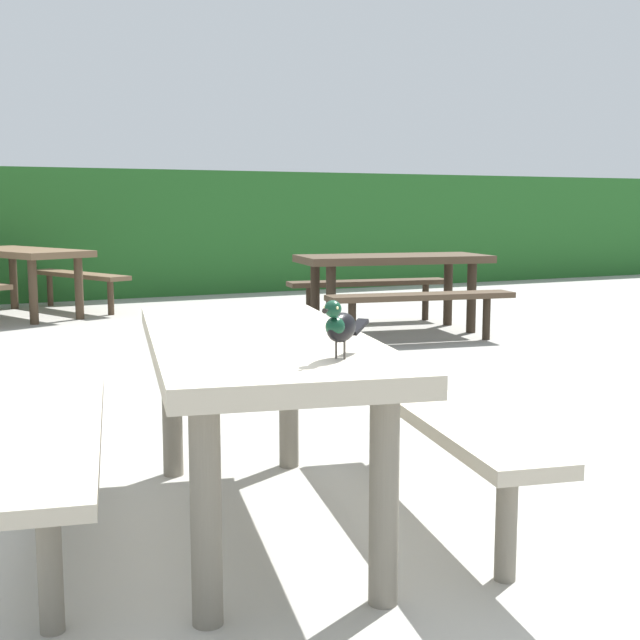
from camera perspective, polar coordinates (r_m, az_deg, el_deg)
name	(u,v)px	position (r m, az deg, el deg)	size (l,w,h in m)	color
ground_plane	(266,532)	(3.21, -3.70, -14.20)	(60.00, 60.00, 0.00)	#A3A099
hedge_wall	(9,234)	(11.95, -20.41, 5.53)	(28.00, 1.82, 1.69)	#235B23
picnic_table_foreground	(257,382)	(3.11, -4.34, -4.24)	(1.99, 2.02, 0.74)	#B2A893
bird_grackle	(340,325)	(2.53, 1.36, -0.38)	(0.24, 0.20, 0.18)	black
picnic_table_mid_left	(22,266)	(9.79, -19.63, 3.49)	(2.20, 2.22, 0.74)	brown
picnic_table_mid_right	(393,274)	(8.08, 4.98, 3.11)	(1.97, 1.94, 0.74)	#473828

